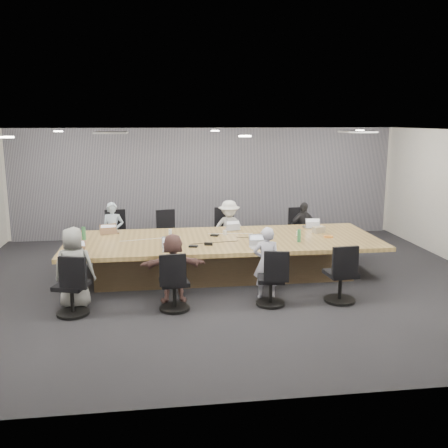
{
  "coord_description": "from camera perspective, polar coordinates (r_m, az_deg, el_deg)",
  "views": [
    {
      "loc": [
        -1.24,
        -8.81,
        2.99
      ],
      "look_at": [
        0.0,
        0.4,
        1.05
      ],
      "focal_mm": 40.0,
      "sensor_mm": 36.0,
      "label": 1
    }
  ],
  "objects": [
    {
      "name": "person_4",
      "position": [
        8.41,
        -16.76,
        -4.79
      ],
      "size": [
        0.67,
        0.46,
        1.33
      ],
      "primitive_type": "imported",
      "rotation": [
        0.0,
        0.0,
        3.08
      ],
      "color": "gray",
      "rests_on": "ground"
    },
    {
      "name": "cup_white_near",
      "position": [
        10.01,
        8.52,
        -1.05
      ],
      "size": [
        0.1,
        0.1,
        0.1
      ],
      "primitive_type": "cylinder",
      "rotation": [
        0.0,
        0.0,
        -0.35
      ],
      "color": "white",
      "rests_on": "conference_table"
    },
    {
      "name": "bottle_green_left",
      "position": [
        9.83,
        -15.73,
        -1.09
      ],
      "size": [
        0.09,
        0.09,
        0.27
      ],
      "primitive_type": "cylinder",
      "rotation": [
        0.0,
        0.0,
        0.18
      ],
      "color": "#337846",
      "rests_on": "conference_table"
    },
    {
      "name": "wall_front",
      "position": [
        5.22,
        6.52,
        -6.03
      ],
      "size": [
        10.0,
        0.0,
        2.8
      ],
      "primitive_type": "cube",
      "rotation": [
        -1.57,
        0.0,
        0.0
      ],
      "color": "beige",
      "rests_on": "ground"
    },
    {
      "name": "chair_1",
      "position": [
        11.32,
        -6.81,
        -1.55
      ],
      "size": [
        0.62,
        0.62,
        0.79
      ],
      "primitive_type": null,
      "rotation": [
        0.0,
        0.0,
        3.31
      ],
      "color": "black",
      "rests_on": "ground"
    },
    {
      "name": "snack_packet",
      "position": [
        9.97,
        11.82,
        -1.4
      ],
      "size": [
        0.18,
        0.14,
        0.04
      ],
      "primitive_type": "cube",
      "rotation": [
        0.0,
        0.0,
        -0.15
      ],
      "color": "orange",
      "rests_on": "conference_table"
    },
    {
      "name": "chair_5",
      "position": [
        8.05,
        -5.69,
        -7.17
      ],
      "size": [
        0.57,
        0.57,
        0.77
      ],
      "primitive_type": null,
      "rotation": [
        0.0,
        0.0,
        0.11
      ],
      "color": "black",
      "rests_on": "ground"
    },
    {
      "name": "stapler",
      "position": [
        9.14,
        -1.79,
        -2.28
      ],
      "size": [
        0.16,
        0.08,
        0.06
      ],
      "primitive_type": "cube",
      "rotation": [
        0.0,
        0.0,
        -0.27
      ],
      "color": "black",
      "rests_on": "conference_table"
    },
    {
      "name": "laptop_0",
      "position": [
        10.4,
        -12.84,
        -0.95
      ],
      "size": [
        0.36,
        0.28,
        0.02
      ],
      "primitive_type": "cube",
      "rotation": [
        0.0,
        0.0,
        3.31
      ],
      "color": "#8C6647",
      "rests_on": "conference_table"
    },
    {
      "name": "wall_back",
      "position": [
        12.97,
        -2.14,
        4.74
      ],
      "size": [
        10.0,
        0.0,
        2.8
      ],
      "primitive_type": "cube",
      "rotation": [
        1.57,
        0.0,
        0.0
      ],
      "color": "beige",
      "rests_on": "ground"
    },
    {
      "name": "conference_table",
      "position": [
        9.75,
        -0.08,
        -3.62
      ],
      "size": [
        6.0,
        2.2,
        0.74
      ],
      "color": "brown",
      "rests_on": "ground"
    },
    {
      "name": "curtain",
      "position": [
        12.89,
        -2.1,
        4.69
      ],
      "size": [
        9.8,
        0.04,
        2.8
      ],
      "primitive_type": "cube",
      "color": "slate",
      "rests_on": "ground"
    },
    {
      "name": "laptop_2",
      "position": [
        10.47,
        1.01,
        -0.57
      ],
      "size": [
        0.31,
        0.24,
        0.02
      ],
      "primitive_type": "cube",
      "rotation": [
        0.0,
        0.0,
        3.29
      ],
      "color": "#B2B2B7",
      "rests_on": "conference_table"
    },
    {
      "name": "canvas_bag",
      "position": [
        10.34,
        10.77,
        -0.64
      ],
      "size": [
        0.27,
        0.21,
        0.13
      ],
      "primitive_type": "cube",
      "rotation": [
        0.0,
        0.0,
        0.32
      ],
      "color": "tan",
      "rests_on": "conference_table"
    },
    {
      "name": "chair_0",
      "position": [
        11.35,
        -12.38,
        -1.57
      ],
      "size": [
        0.6,
        0.6,
        0.84
      ],
      "primitive_type": null,
      "rotation": [
        0.0,
        0.0,
        3.19
      ],
      "color": "black",
      "rests_on": "ground"
    },
    {
      "name": "chair_6",
      "position": [
        8.25,
        5.36,
        -6.77
      ],
      "size": [
        0.58,
        0.58,
        0.74
      ],
      "primitive_type": null,
      "rotation": [
        0.0,
        0.0,
        -0.17
      ],
      "color": "black",
      "rests_on": "ground"
    },
    {
      "name": "cup_white_far",
      "position": [
        9.97,
        0.09,
        -0.98
      ],
      "size": [
        0.1,
        0.1,
        0.1
      ],
      "primitive_type": "cylinder",
      "rotation": [
        0.0,
        0.0,
        -0.4
      ],
      "color": "white",
      "rests_on": "conference_table"
    },
    {
      "name": "laptop_3",
      "position": [
        10.85,
        9.83,
        -0.31
      ],
      "size": [
        0.31,
        0.21,
        0.02
      ],
      "primitive_type": "cube",
      "rotation": [
        0.0,
        0.0,
        3.13
      ],
      "color": "#B2B2B7",
      "rests_on": "conference_table"
    },
    {
      "name": "chair_4",
      "position": [
        8.16,
        -17.02,
        -7.3
      ],
      "size": [
        0.67,
        0.67,
        0.79
      ],
      "primitive_type": null,
      "rotation": [
        0.0,
        0.0,
        -0.31
      ],
      "color": "black",
      "rests_on": "ground"
    },
    {
      "name": "ceiling",
      "position": [
        8.9,
        0.35,
        10.56
      ],
      "size": [
        10.0,
        8.0,
        0.0
      ],
      "primitive_type": "cube",
      "color": "white",
      "rests_on": "wall_back"
    },
    {
      "name": "bottle_clear",
      "position": [
        9.57,
        -6.16,
        -1.22
      ],
      "size": [
        0.08,
        0.08,
        0.22
      ],
      "primitive_type": "cylinder",
      "rotation": [
        0.0,
        0.0,
        -0.36
      ],
      "color": "silver",
      "rests_on": "conference_table"
    },
    {
      "name": "laptop_4",
      "position": [
        8.91,
        -16.25,
        -3.27
      ],
      "size": [
        0.33,
        0.26,
        0.02
      ],
      "primitive_type": "cube",
      "rotation": [
        0.0,
        0.0,
        -0.23
      ],
      "color": "#8C6647",
      "rests_on": "conference_table"
    },
    {
      "name": "person_0",
      "position": [
        10.96,
        -12.57,
        -0.89
      ],
      "size": [
        0.48,
        0.33,
        1.28
      ],
      "primitive_type": "imported",
      "rotation": [
        0.0,
        0.0,
        6.22
      ],
      "color": "#99ADC0",
      "rests_on": "ground"
    },
    {
      "name": "floor",
      "position": [
        9.39,
        0.33,
        -6.78
      ],
      "size": [
        10.0,
        8.0,
        0.0
      ],
      "primitive_type": "cube",
      "color": "black",
      "rests_on": "ground"
    },
    {
      "name": "bottle_green_right",
      "position": [
        9.48,
        8.57,
        -1.33
      ],
      "size": [
        0.09,
        0.09,
        0.24
      ],
      "primitive_type": "cylinder",
      "rotation": [
        0.0,
        0.0,
        -0.39
      ],
      "color": "#337846",
      "rests_on": "conference_table"
    },
    {
      "name": "mic_right",
      "position": [
        9.88,
        -1.08,
        -1.29
      ],
      "size": [
        0.19,
        0.16,
        0.03
      ],
      "primitive_type": "cube",
      "rotation": [
        0.0,
        0.0,
        -0.4
      ],
      "color": "black",
      "rests_on": "conference_table"
    },
    {
      "name": "person_5",
      "position": [
        8.32,
        -5.81,
        -5.04
      ],
      "size": [
        1.1,
        0.37,
        1.18
      ],
      "primitive_type": "imported",
      "rotation": [
        0.0,
        0.0,
        3.16
      ],
      "color": "brown",
      "rests_on": "ground"
    },
    {
      "name": "laptop_5",
      "position": [
        8.81,
        -5.96,
        -3.02
      ],
      "size": [
        0.34,
        0.24,
        0.02
      ],
      "primitive_type": "cube",
      "rotation": [
        0.0,
        0.0,
        -0.06
      ],
      "color": "#B2B2B7",
      "rests_on": "conference_table"
    },
    {
      "name": "mic_left",
      "position": [
        9.04,
        -3.52,
        -2.55
      ],
      "size": [
        0.18,
        0.15,
        0.03
      ],
      "primitive_type": "cube",
      "rotation": [
        0.0,
        0.0,
        -0.3
      ],
      "color": "black",
      "rests_on": "conference_table"
    },
    {
      "name": "chair_2",
      "position": [
        11.42,
        0.33,
        -1.27
      ],
      "size": [
        0.64,
        0.64,
        0.82
      ],
      "primitive_type": null,
      "rotation": [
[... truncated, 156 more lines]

